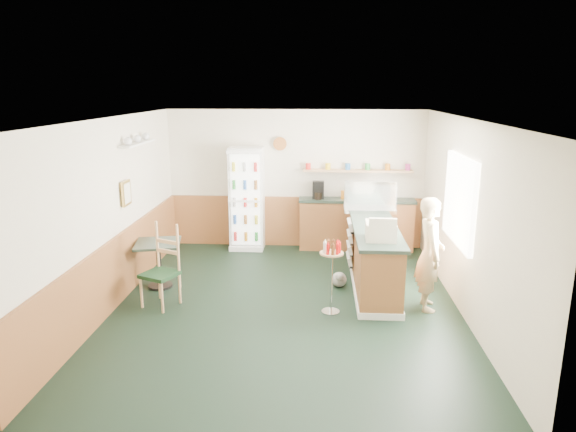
# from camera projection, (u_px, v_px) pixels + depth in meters

# --- Properties ---
(ground) EXTENTS (6.00, 6.00, 0.00)m
(ground) POSITION_uv_depth(u_px,v_px,m) (285.00, 306.00, 7.51)
(ground) COLOR black
(ground) RESTS_ON ground
(room_envelope) EXTENTS (5.04, 6.02, 2.72)m
(room_envelope) POSITION_uv_depth(u_px,v_px,m) (274.00, 194.00, 7.86)
(room_envelope) COLOR beige
(room_envelope) RESTS_ON ground
(service_counter) EXTENTS (0.68, 3.01, 1.01)m
(service_counter) POSITION_uv_depth(u_px,v_px,m) (372.00, 254.00, 8.36)
(service_counter) COLOR brown
(service_counter) RESTS_ON ground
(back_counter) EXTENTS (2.24, 0.42, 1.69)m
(back_counter) POSITION_uv_depth(u_px,v_px,m) (356.00, 222.00, 10.02)
(back_counter) COLOR brown
(back_counter) RESTS_ON ground
(drinks_fridge) EXTENTS (0.66, 0.54, 2.00)m
(drinks_fridge) POSITION_uv_depth(u_px,v_px,m) (247.00, 199.00, 9.98)
(drinks_fridge) COLOR white
(drinks_fridge) RESTS_ON ground
(display_case) EXTENTS (0.89, 0.46, 0.50)m
(display_case) POSITION_uv_depth(u_px,v_px,m) (370.00, 197.00, 8.88)
(display_case) COLOR silver
(display_case) RESTS_ON service_counter
(cash_register) EXTENTS (0.45, 0.47, 0.25)m
(cash_register) POSITION_uv_depth(u_px,v_px,m) (381.00, 231.00, 7.26)
(cash_register) COLOR beige
(cash_register) RESTS_ON service_counter
(shopkeeper) EXTENTS (0.41, 0.56, 1.64)m
(shopkeeper) POSITION_uv_depth(u_px,v_px,m) (430.00, 254.00, 7.25)
(shopkeeper) COLOR tan
(shopkeeper) RESTS_ON ground
(condiment_stand) EXTENTS (0.33, 0.33, 1.04)m
(condiment_stand) POSITION_uv_depth(u_px,v_px,m) (331.00, 265.00, 7.12)
(condiment_stand) COLOR silver
(condiment_stand) RESTS_ON ground
(newspaper_rack) EXTENTS (0.09, 0.48, 0.75)m
(newspaper_rack) POSITION_uv_depth(u_px,v_px,m) (350.00, 243.00, 8.50)
(newspaper_rack) COLOR black
(newspaper_rack) RESTS_ON ground
(cafe_table) EXTENTS (0.80, 0.80, 0.75)m
(cafe_table) POSITION_uv_depth(u_px,v_px,m) (158.00, 256.00, 8.09)
(cafe_table) COLOR black
(cafe_table) RESTS_ON ground
(cafe_chair) EXTENTS (0.59, 0.60, 1.21)m
(cafe_chair) POSITION_uv_depth(u_px,v_px,m) (161.00, 262.00, 7.47)
(cafe_chair) COLOR black
(cafe_chair) RESTS_ON ground
(dog_doorstop) EXTENTS (0.24, 0.31, 0.29)m
(dog_doorstop) POSITION_uv_depth(u_px,v_px,m) (339.00, 279.00, 8.18)
(dog_doorstop) COLOR gray
(dog_doorstop) RESTS_ON ground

